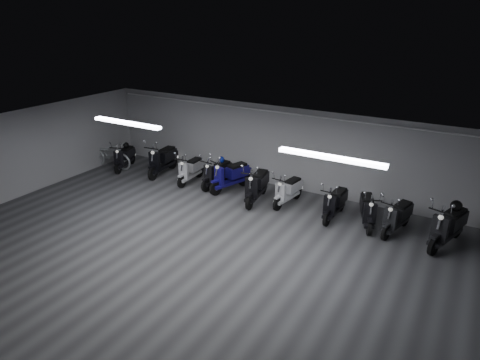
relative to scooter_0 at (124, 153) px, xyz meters
The scene contains 22 objects.
floor 6.90m from the scooter_0, 30.72° to the right, with size 14.00×10.00×0.01m, color #3D3E40.
ceiling 7.21m from the scooter_0, 30.72° to the right, with size 14.00×10.00×0.01m, color gray.
back_wall 6.14m from the scooter_0, 14.19° to the left, with size 14.00×0.01×2.80m, color #A1A1A3.
left_wall 3.76m from the scooter_0, 107.34° to the right, with size 0.01×10.00×2.80m, color #A1A1A3.
fluor_strip_left 4.39m from the scooter_0, 40.81° to the right, with size 2.40×0.18×0.08m, color white.
fluor_strip_right 9.49m from the scooter_0, 15.74° to the right, with size 2.40×0.18×0.08m, color white.
conduit 6.39m from the scooter_0, 13.41° to the left, with size 0.05×0.05×13.60m, color white.
scooter_0 is the anchor object (origin of this frame).
scooter_1 1.67m from the scooter_0, 10.92° to the left, with size 0.66×1.98×1.48m, color black, non-canonical shape.
scooter_2 3.03m from the scooter_0, ahead, with size 0.57×1.70×1.26m, color #BDBCC1, non-canonical shape.
scooter_3 4.06m from the scooter_0, ahead, with size 0.58×1.74×1.29m, color black, non-canonical shape.
scooter_4 4.63m from the scooter_0, ahead, with size 0.63×1.89×1.41m, color navy, non-canonical shape.
scooter_5 5.82m from the scooter_0, ahead, with size 0.64×1.92×1.43m, color black, non-canonical shape.
scooter_6 6.77m from the scooter_0, ahead, with size 0.55×1.66×1.23m, color silver, non-canonical shape.
scooter_7 8.35m from the scooter_0, ahead, with size 0.57×1.71×1.28m, color black, non-canonical shape.
scooter_8 9.29m from the scooter_0, ahead, with size 0.57×1.71×1.28m, color black, non-canonical shape.
scooter_9 10.09m from the scooter_0, ahead, with size 0.57×1.71×1.27m, color black, non-canonical shape.
bicycle 0.61m from the scooter_0, 166.71° to the right, with size 0.68×1.91×1.24m, color silver.
scooter_10 11.35m from the scooter_0, ahead, with size 0.66×1.99×1.48m, color black, non-canonical shape.
helmet_0 11.45m from the scooter_0, ahead, with size 0.29×0.29×0.29m, color black.
helmet_1 0.35m from the scooter_0, 107.86° to the left, with size 0.23×0.23×0.23m, color black.
helmet_2 4.12m from the scooter_0, ahead, with size 0.23×0.23×0.23m, color navy.
Camera 1 is at (5.62, -7.38, 5.66)m, focal length 31.27 mm.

